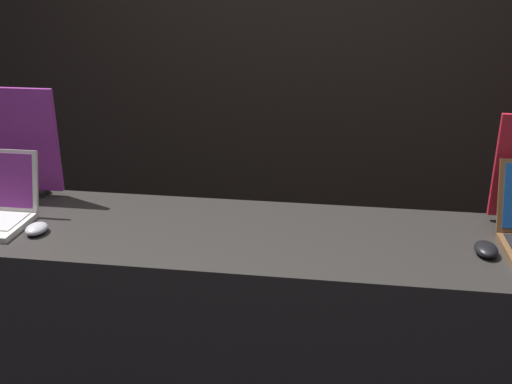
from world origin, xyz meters
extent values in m
cube|color=black|center=(0.00, 1.74, 1.40)|extent=(8.00, 0.05, 2.80)
cube|color=#282623|center=(0.00, 0.29, 0.43)|extent=(2.35, 0.58, 0.86)
ellipsoid|color=#B2B2B7|center=(-0.73, 0.18, 0.88)|extent=(0.07, 0.09, 0.03)
cube|color=black|center=(-0.95, 0.52, 0.88)|extent=(0.18, 0.07, 0.02)
cube|color=purple|center=(-0.95, 0.52, 1.09)|extent=(0.33, 0.02, 0.40)
ellipsoid|color=black|center=(0.75, 0.24, 0.88)|extent=(0.07, 0.11, 0.04)
camera|label=1|loc=(0.28, -1.54, 1.73)|focal=42.00mm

